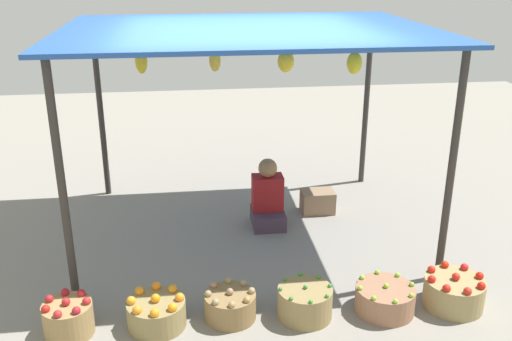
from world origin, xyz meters
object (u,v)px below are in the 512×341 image
vendor_person (268,200)px  basket_red_apples (68,318)px  basket_green_chilies (305,302)px  wooden_crate_near_vendor (318,201)px  basket_potatoes (230,305)px  basket_limes (385,299)px  basket_oranges (157,312)px  basket_red_tomatoes (454,292)px

vendor_person → basket_red_apples: 2.59m
vendor_person → basket_green_chilies: bearing=-88.1°
vendor_person → wooden_crate_near_vendor: 0.71m
basket_potatoes → basket_limes: basket_potatoes is taller
basket_limes → basket_potatoes: bearing=177.1°
basket_oranges → wooden_crate_near_vendor: 2.71m
basket_red_apples → basket_oranges: 0.70m
basket_red_apples → wooden_crate_near_vendor: 3.24m
basket_green_chilies → wooden_crate_near_vendor: (0.58, 2.04, -0.00)m
basket_potatoes → basket_limes: (1.33, -0.07, -0.00)m
basket_green_chilies → vendor_person: bearing=91.9°
basket_potatoes → basket_red_tomatoes: bearing=-2.1°
vendor_person → basket_potatoes: size_ratio=1.79×
basket_oranges → basket_red_tomatoes: bearing=-0.8°
vendor_person → basket_green_chilies: 1.79m
basket_green_chilies → basket_red_tomatoes: (1.32, -0.01, 0.00)m
basket_oranges → basket_limes: 1.94m
basket_green_chilies → basket_red_tomatoes: 1.32m
basket_limes → wooden_crate_near_vendor: (-0.12, 2.05, 0.02)m
basket_green_chilies → basket_oranges: bearing=178.9°
vendor_person → basket_red_tomatoes: 2.26m
basket_oranges → wooden_crate_near_vendor: bearing=48.0°
basket_oranges → basket_potatoes: (0.61, 0.03, -0.00)m
vendor_person → wooden_crate_near_vendor: (0.64, 0.26, -0.17)m
basket_green_chilies → basket_limes: (0.70, -0.01, -0.02)m
basket_red_tomatoes → wooden_crate_near_vendor: basket_red_tomatoes is taller
basket_red_apples → vendor_person: bearing=43.3°
basket_green_chilies → basket_red_tomatoes: bearing=-0.6°
basket_limes → vendor_person: bearing=112.9°
basket_oranges → basket_green_chilies: bearing=-1.1°
basket_red_apples → basket_potatoes: bearing=2.3°
basket_red_tomatoes → basket_potatoes: bearing=177.9°
basket_red_apples → basket_potatoes: (1.31, 0.05, -0.02)m
basket_green_chilies → basket_potatoes: bearing=174.7°
vendor_person → basket_green_chilies: size_ratio=1.68×
basket_red_apples → basket_limes: bearing=-0.3°
basket_red_tomatoes → basket_red_apples: bearing=179.7°
wooden_crate_near_vendor → basket_green_chilies: bearing=-105.8°
vendor_person → basket_potatoes: (-0.57, -1.72, -0.18)m
basket_oranges → basket_red_tomatoes: basket_red_tomatoes is taller
vendor_person → wooden_crate_near_vendor: size_ratio=2.04×
basket_red_apples → basket_green_chilies: (1.94, -0.00, -0.01)m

